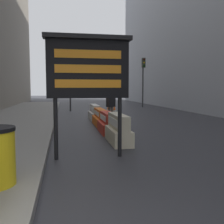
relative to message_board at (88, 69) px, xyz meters
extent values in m
cylinder|color=black|center=(-0.78, 0.01, -1.43)|extent=(0.10, 0.10, 1.47)
cylinder|color=black|center=(0.78, 0.01, -1.43)|extent=(0.10, 0.10, 1.47)
cube|color=black|center=(0.00, 0.01, -0.01)|extent=(1.94, 0.24, 1.37)
cube|color=black|center=(0.00, -0.06, 0.72)|extent=(2.06, 0.34, 0.10)
cube|color=orange|center=(0.00, -0.12, 0.33)|extent=(1.55, 0.02, 0.19)
cube|color=orange|center=(0.00, -0.12, -0.01)|extent=(1.55, 0.02, 0.19)
cube|color=orange|center=(0.00, -0.12, -0.35)|extent=(1.55, 0.02, 0.19)
cube|color=beige|center=(1.09, 1.63, -1.94)|extent=(0.57, 1.77, 0.45)
cube|color=beige|center=(1.09, 1.63, -1.49)|extent=(0.34, 1.77, 0.45)
cube|color=white|center=(0.90, 1.63, -1.49)|extent=(0.02, 1.41, 0.22)
cube|color=red|center=(1.09, 3.56, -1.97)|extent=(0.62, 1.62, 0.39)
cube|color=red|center=(1.09, 3.56, -1.58)|extent=(0.37, 1.62, 0.39)
cube|color=white|center=(0.89, 3.56, -1.58)|extent=(0.02, 1.29, 0.20)
cube|color=orange|center=(1.09, 5.60, -1.97)|extent=(0.56, 1.94, 0.38)
cube|color=orange|center=(1.09, 5.60, -1.60)|extent=(0.34, 1.94, 0.38)
cube|color=white|center=(0.91, 5.60, -1.60)|extent=(0.02, 1.55, 0.19)
cube|color=silver|center=(1.09, 7.79, -1.96)|extent=(0.55, 1.98, 0.41)
cube|color=silver|center=(1.09, 7.79, -1.55)|extent=(0.33, 1.98, 0.41)
cube|color=white|center=(0.91, 7.79, -1.55)|extent=(0.02, 1.59, 0.20)
cube|color=black|center=(2.20, 7.90, -2.14)|extent=(0.44, 0.44, 0.04)
cone|color=#EA560F|center=(2.20, 7.90, -1.75)|extent=(0.35, 0.35, 0.75)
cylinder|color=white|center=(2.20, 7.90, -1.71)|extent=(0.20, 0.20, 0.10)
cube|color=black|center=(2.06, 9.15, -2.14)|extent=(0.38, 0.38, 0.04)
cone|color=#EA560F|center=(2.06, 9.15, -1.81)|extent=(0.30, 0.30, 0.63)
cylinder|color=white|center=(2.06, 9.15, -1.78)|extent=(0.17, 0.17, 0.09)
cylinder|color=#2D2D30|center=(-0.06, 13.49, -0.42)|extent=(0.12, 0.12, 3.50)
cube|color=#23281E|center=(-0.06, 13.33, 0.91)|extent=(0.28, 0.28, 0.84)
sphere|color=#360605|center=(-0.06, 13.18, 1.19)|extent=(0.15, 0.15, 0.15)
sphere|color=gold|center=(-0.06, 13.18, 0.91)|extent=(0.15, 0.15, 0.15)
sphere|color=black|center=(-0.06, 13.18, 0.63)|extent=(0.15, 0.15, 0.15)
cylinder|color=#2D2D30|center=(6.47, 16.39, 0.02)|extent=(0.12, 0.12, 4.37)
cube|color=#23281E|center=(6.47, 16.23, 1.79)|extent=(0.28, 0.28, 0.84)
sphere|color=#360605|center=(6.47, 16.08, 2.07)|extent=(0.15, 0.15, 0.15)
sphere|color=gold|center=(6.47, 16.08, 1.79)|extent=(0.15, 0.15, 0.15)
sphere|color=black|center=(6.47, 16.08, 1.51)|extent=(0.15, 0.15, 0.15)
cylinder|color=#514C42|center=(1.70, 6.69, -1.78)|extent=(0.13, 0.13, 0.77)
cylinder|color=#514C42|center=(1.84, 6.69, -1.78)|extent=(0.13, 0.13, 0.77)
cube|color=black|center=(1.77, 6.69, -1.09)|extent=(0.48, 0.40, 0.61)
sphere|color=#B26C74|center=(1.77, 6.69, -0.68)|extent=(0.21, 0.21, 0.21)
camera|label=1|loc=(-0.60, -6.28, -0.46)|focal=42.00mm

